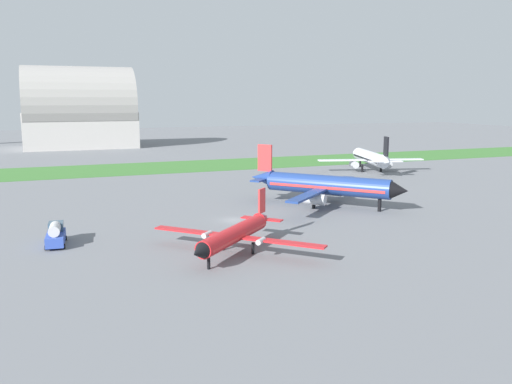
{
  "coord_description": "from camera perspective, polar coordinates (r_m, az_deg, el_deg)",
  "views": [
    {
      "loc": [
        -27.95,
        -82.96,
        20.39
      ],
      "look_at": [
        7.42,
        8.57,
        3.0
      ],
      "focal_mm": 36.88,
      "sensor_mm": 36.0,
      "label": 1
    }
  ],
  "objects": [
    {
      "name": "ground_plane",
      "position": [
        89.89,
        -2.44,
        -3.07
      ],
      "size": [
        600.0,
        600.0,
        0.0
      ],
      "primitive_type": "plane",
      "color": "slate"
    },
    {
      "name": "grass_taxiway_strip",
      "position": [
        161.0,
        -10.97,
        2.6
      ],
      "size": [
        360.0,
        28.0,
        0.08
      ],
      "primitive_type": "cube",
      "color": "#3D7533",
      "rests_on": "ground_plane"
    },
    {
      "name": "airplane_foreground_turboprop",
      "position": [
        70.16,
        -2.24,
        -4.53
      ],
      "size": [
        18.56,
        18.97,
        7.49
      ],
      "rotation": [
        0.0,
        0.0,
        3.91
      ],
      "color": "red",
      "rests_on": "ground_plane"
    },
    {
      "name": "airplane_parked_jet_far",
      "position": [
        153.27,
        12.35,
        3.63
      ],
      "size": [
        29.88,
        29.55,
        10.76
      ],
      "rotation": [
        0.0,
        0.0,
        1.3
      ],
      "color": "silver",
      "rests_on": "ground_plane"
    },
    {
      "name": "airplane_midfield_jet",
      "position": [
        101.61,
        7.46,
        0.74
      ],
      "size": [
        25.52,
        26.3,
        11.4
      ],
      "rotation": [
        0.0,
        0.0,
        5.44
      ],
      "color": "navy",
      "rests_on": "ground_plane"
    },
    {
      "name": "fuel_truck_near_gate",
      "position": [
        79.62,
        -20.91,
        -4.29
      ],
      "size": [
        3.04,
        6.66,
        3.29
      ],
      "rotation": [
        0.0,
        0.0,
        1.5
      ],
      "color": "#334FB2",
      "rests_on": "ground_plane"
    },
    {
      "name": "hangar_distant",
      "position": [
        237.59,
        -18.56,
        8.18
      ],
      "size": [
        45.09,
        32.01,
        33.97
      ],
      "color": "#BCB7B2",
      "rests_on": "ground_plane"
    }
  ]
}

